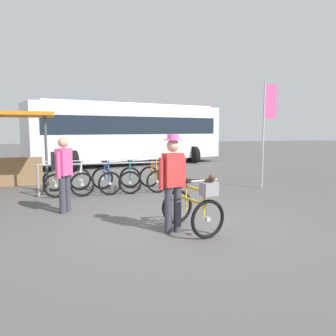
# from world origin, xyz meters

# --- Properties ---
(ground_plane) EXTENTS (80.00, 80.00, 0.00)m
(ground_plane) POSITION_xyz_m (0.00, 0.00, 0.00)
(ground_plane) COLOR #514F4C
(bike_rack_rail) EXTENTS (3.90, 0.26, 0.88)m
(bike_rack_rail) POSITION_xyz_m (-0.77, 3.62, 0.68)
(bike_rack_rail) COLOR #99999E
(bike_rack_rail) RESTS_ON ground
(racked_bike_lime) EXTENTS (0.72, 1.13, 0.97)m
(racked_bike_lime) POSITION_xyz_m (-2.26, 3.88, 0.37)
(racked_bike_lime) COLOR black
(racked_bike_lime) RESTS_ON ground
(racked_bike_white) EXTENTS (0.66, 1.09, 0.97)m
(racked_bike_white) POSITION_xyz_m (-1.56, 3.85, 0.37)
(racked_bike_white) COLOR black
(racked_bike_white) RESTS_ON ground
(racked_bike_blue) EXTENTS (0.75, 1.16, 0.98)m
(racked_bike_blue) POSITION_xyz_m (-0.86, 3.81, 0.37)
(racked_bike_blue) COLOR black
(racked_bike_blue) RESTS_ON ground
(racked_bike_teal) EXTENTS (0.87, 1.22, 0.98)m
(racked_bike_teal) POSITION_xyz_m (-0.17, 3.77, 0.37)
(racked_bike_teal) COLOR black
(racked_bike_teal) RESTS_ON ground
(racked_bike_orange) EXTENTS (0.69, 1.10, 0.97)m
(racked_bike_orange) POSITION_xyz_m (0.53, 3.73, 0.37)
(racked_bike_orange) COLOR black
(racked_bike_orange) RESTS_ON ground
(featured_bicycle) EXTENTS (0.84, 1.25, 1.09)m
(featured_bicycle) POSITION_xyz_m (0.13, -0.52, 0.49)
(featured_bicycle) COLOR black
(featured_bicycle) RESTS_ON ground
(person_with_featured_bike) EXTENTS (0.52, 0.32, 1.72)m
(person_with_featured_bike) POSITION_xyz_m (-0.25, -0.41, 0.95)
(person_with_featured_bike) COLOR #383842
(person_with_featured_bike) RESTS_ON ground
(pedestrian_with_backpack) EXTENTS (0.45, 0.48, 1.64)m
(pedestrian_with_backpack) POSITION_xyz_m (-2.05, 1.67, 0.94)
(pedestrian_with_backpack) COLOR #383842
(pedestrian_with_backpack) RESTS_ON ground
(bus_distant) EXTENTS (10.31, 4.96, 3.08)m
(bus_distant) POSITION_xyz_m (1.27, 11.24, 1.74)
(bus_distant) COLOR silver
(bus_distant) RESTS_ON ground
(market_stall) EXTENTS (3.20, 2.44, 2.30)m
(market_stall) POSITION_xyz_m (-3.83, 5.47, 1.39)
(market_stall) COLOR #4C4C51
(market_stall) RESTS_ON ground
(banner_flag) EXTENTS (0.45, 0.05, 3.20)m
(banner_flag) POSITION_xyz_m (3.93, 2.98, 2.23)
(banner_flag) COLOR #B2B2B7
(banner_flag) RESTS_ON ground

